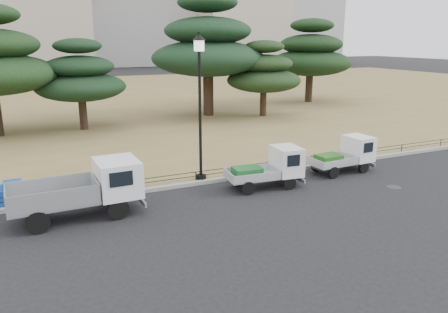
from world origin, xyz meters
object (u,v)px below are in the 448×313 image
truck_large (84,188)px  tarp_pile (7,194)px  truck_kei_front (270,168)px  street_lamp (200,83)px  truck_kei_rear (346,155)px

truck_large → tarp_pile: bearing=138.0°
tarp_pile → truck_large: bearing=-40.3°
truck_kei_front → tarp_pile: bearing=173.0°
truck_large → street_lamp: size_ratio=0.73×
truck_kei_rear → truck_kei_front: bearing=-177.3°
truck_kei_front → tarp_pile: truck_kei_front is taller
truck_kei_rear → tarp_pile: size_ratio=2.35×
truck_large → tarp_pile: size_ratio=3.31×
truck_kei_front → truck_kei_rear: bearing=10.7°
truck_large → tarp_pile: truck_large is taller
truck_kei_front → street_lamp: 4.61m
truck_kei_front → tarp_pile: (-10.11, 2.12, -0.34)m
street_lamp → tarp_pile: street_lamp is taller
tarp_pile → street_lamp: bearing=-2.2°
truck_kei_rear → tarp_pile: 14.60m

